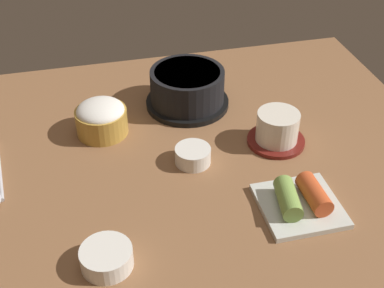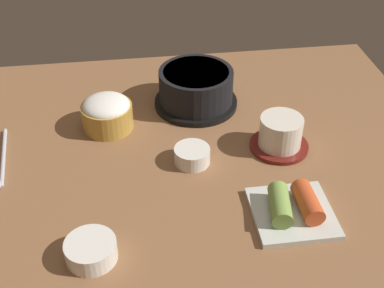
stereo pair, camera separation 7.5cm
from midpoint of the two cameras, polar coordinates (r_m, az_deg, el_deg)
dining_table at (r=97.55cm, az=0.87°, el=-1.33°), size 100.00×76.00×2.00cm
stone_pot at (r=107.95cm, az=2.43°, el=6.11°), size 17.38×17.38×8.00cm
rice_bowl at (r=102.06cm, az=-7.26°, el=3.38°), size 10.00×10.00×6.78cm
tea_cup_with_saucer at (r=98.03cm, az=11.84°, el=1.00°), size 10.98×10.98×6.58cm
banchan_cup_center at (r=93.46cm, az=2.30°, el=-1.28°), size 6.51×6.51×3.07cm
kimchi_plate at (r=85.57cm, az=13.52°, el=-6.96°), size 12.85×12.85×4.29cm
side_bowl_near at (r=77.92cm, az=-8.30°, el=-11.53°), size 7.70×7.70×3.13cm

